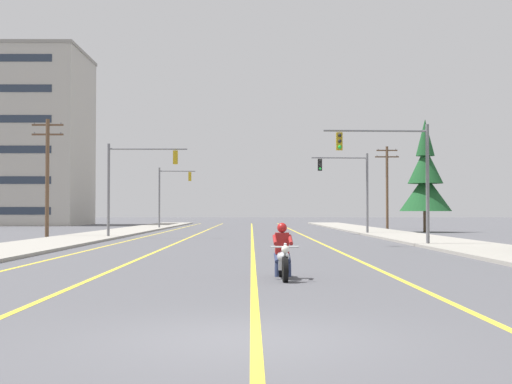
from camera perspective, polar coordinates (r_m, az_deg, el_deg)
ground_plane at (r=10.15m, az=-1.28°, el=-11.53°), size 400.00×400.00×0.00m
lane_stripe_center at (r=55.02m, az=-0.31°, el=-3.37°), size 0.16×100.00×0.01m
lane_stripe_left at (r=55.17m, az=-4.70°, el=-3.36°), size 0.16×100.00×0.01m
lane_stripe_right at (r=55.15m, az=3.61°, el=-3.36°), size 0.16×100.00×0.01m
lane_stripe_far_left at (r=55.51m, az=-8.00°, el=-3.34°), size 0.16×100.00×0.01m
sidewalk_kerb_right at (r=51.09m, az=11.42°, el=-3.40°), size 4.40×110.00×0.14m
sidewalk_kerb_left at (r=51.16m, az=-12.53°, el=-3.40°), size 4.40×110.00×0.14m
motorcycle_with_rider at (r=18.79m, az=2.12°, el=-5.12°), size 0.70×2.19×1.46m
traffic_signal_near_right at (r=37.28m, az=11.09°, el=2.13°), size 5.40×0.54×6.20m
traffic_signal_near_left at (r=47.89m, az=-9.80°, el=1.31°), size 5.23×0.37×6.20m
traffic_signal_mid_right at (r=55.51m, az=7.54°, el=0.86°), size 4.38×0.59×6.20m
traffic_signal_mid_left at (r=73.59m, az=-6.86°, el=0.23°), size 3.71×0.52×6.20m
utility_pole_left_near at (r=50.89m, az=-16.17°, el=1.46°), size 2.14×0.26×8.03m
utility_pole_right_far at (r=73.44m, az=10.32°, el=0.63°), size 2.38×0.26×8.28m
conifer_tree_right_verge_far at (r=62.50m, az=13.24°, el=0.91°), size 4.35×4.35×9.57m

